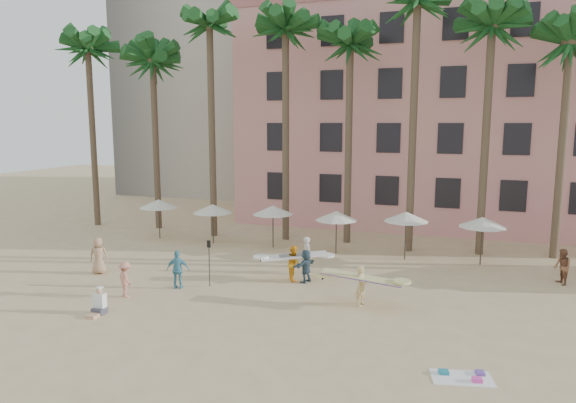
# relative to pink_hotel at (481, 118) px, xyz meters

# --- Properties ---
(ground) EXTENTS (120.00, 120.00, 0.00)m
(ground) POSITION_rel_pink_hotel_xyz_m (-7.00, -26.00, -8.00)
(ground) COLOR #D1B789
(ground) RESTS_ON ground
(pink_hotel) EXTENTS (35.00, 14.00, 16.00)m
(pink_hotel) POSITION_rel_pink_hotel_xyz_m (0.00, 0.00, 0.00)
(pink_hotel) COLOR tan
(pink_hotel) RESTS_ON ground
(palm_row) EXTENTS (44.40, 5.40, 16.30)m
(palm_row) POSITION_rel_pink_hotel_xyz_m (-6.49, -11.00, 4.97)
(palm_row) COLOR brown
(palm_row) RESTS_ON ground
(umbrella_row) EXTENTS (22.50, 2.70, 2.73)m
(umbrella_row) POSITION_rel_pink_hotel_xyz_m (-10.00, -13.50, -5.67)
(umbrella_row) COLOR #332B23
(umbrella_row) RESTS_ON ground
(beach_towel) EXTENTS (1.97, 1.35, 0.14)m
(beach_towel) POSITION_rel_pink_hotel_xyz_m (-0.85, -26.87, -7.97)
(beach_towel) COLOR white
(beach_towel) RESTS_ON ground
(carrier_yellow) EXTENTS (3.34, 0.82, 1.72)m
(carrier_yellow) POSITION_rel_pink_hotel_xyz_m (-4.96, -21.69, -7.02)
(carrier_yellow) COLOR tan
(carrier_yellow) RESTS_ON ground
(carrier_white) EXTENTS (3.26, 1.96, 1.73)m
(carrier_white) POSITION_rel_pink_hotel_xyz_m (-8.71, -19.30, -7.06)
(carrier_white) COLOR #FFAA1A
(carrier_white) RESTS_ON ground
(beachgoers) EXTENTS (23.01, 9.12, 1.91)m
(beachgoers) POSITION_rel_pink_hotel_xyz_m (-10.09, -20.23, -7.13)
(beachgoers) COLOR tan
(beachgoers) RESTS_ON ground
(paddle) EXTENTS (0.18, 0.04, 2.23)m
(paddle) POSITION_rel_pink_hotel_xyz_m (-12.18, -21.48, -6.59)
(paddle) COLOR black
(paddle) RESTS_ON ground
(seated_man) EXTENTS (0.49, 0.85, 1.10)m
(seated_man) POSITION_rel_pink_hotel_xyz_m (-14.77, -26.09, -7.62)
(seated_man) COLOR #3F3F4C
(seated_man) RESTS_ON ground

